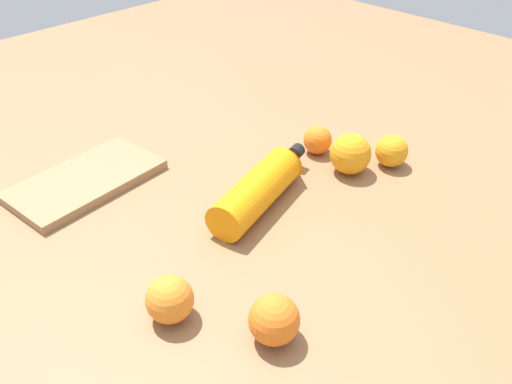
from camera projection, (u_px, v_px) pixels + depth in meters
The scene contains 8 objects.
ground_plane at pixel (261, 192), 1.05m from camera, with size 2.40×2.40×0.00m, color olive.
water_bottle at pixel (262, 186), 1.00m from camera, with size 0.29×0.14×0.07m.
orange_0 at pixel (350, 154), 1.09m from camera, with size 0.08×0.08×0.08m, color orange.
orange_1 at pixel (274, 320), 0.74m from camera, with size 0.07×0.07×0.07m, color orange.
orange_2 at pixel (170, 299), 0.77m from camera, with size 0.07×0.07×0.07m, color orange.
orange_3 at pixel (318, 140), 1.15m from camera, with size 0.06×0.06×0.06m, color orange.
orange_4 at pixel (392, 151), 1.11m from camera, with size 0.07×0.07×0.07m, color orange.
cutting_board at pixel (86, 180), 1.07m from camera, with size 0.29×0.16×0.02m, color #99724C.
Camera 1 is at (0.62, 0.60, 0.60)m, focal length 38.15 mm.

